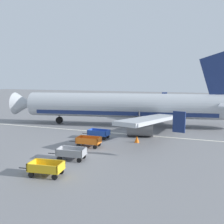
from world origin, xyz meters
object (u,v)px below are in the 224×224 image
baggage_cart_nearest (46,168)px  airplane (130,106)px  baggage_cart_fourth_in_row (99,134)px  baggage_cart_third_in_row (89,141)px  baggage_cart_second_in_row (71,153)px  traffic_cone_near_plane (137,139)px

baggage_cart_nearest → airplane: bearing=87.8°
baggage_cart_nearest → baggage_cart_fourth_in_row: 11.98m
baggage_cart_nearest → baggage_cart_fourth_in_row: size_ratio=1.01×
baggage_cart_nearest → baggage_cart_third_in_row: 8.21m
airplane → baggage_cart_second_in_row: bearing=-92.7°
baggage_cart_nearest → baggage_cart_third_in_row: size_ratio=1.01×
baggage_cart_second_in_row → baggage_cart_fourth_in_row: same height
traffic_cone_near_plane → baggage_cart_fourth_in_row: bearing=176.9°
baggage_cart_third_in_row → airplane: bearing=85.0°
baggage_cart_second_in_row → traffic_cone_near_plane: 8.83m
baggage_cart_nearest → traffic_cone_near_plane: baggage_cart_nearest is taller
airplane → baggage_cart_third_in_row: airplane is taller
baggage_cart_nearest → baggage_cart_third_in_row: same height
baggage_cart_nearest → baggage_cart_second_in_row: size_ratio=1.00×
airplane → baggage_cart_fourth_in_row: size_ratio=10.49×
baggage_cart_second_in_row → baggage_cart_third_in_row: same height
baggage_cart_third_in_row → baggage_cart_fourth_in_row: bearing=96.2°
airplane → baggage_cart_third_in_row: (-1.11, -12.75, -2.45)m
airplane → baggage_cart_fourth_in_row: bearing=-99.6°
baggage_cart_fourth_in_row → traffic_cone_near_plane: size_ratio=4.79×
airplane → baggage_cart_second_in_row: 17.25m
baggage_cart_nearest → baggage_cart_fourth_in_row: (-0.72, 11.95, 0.00)m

